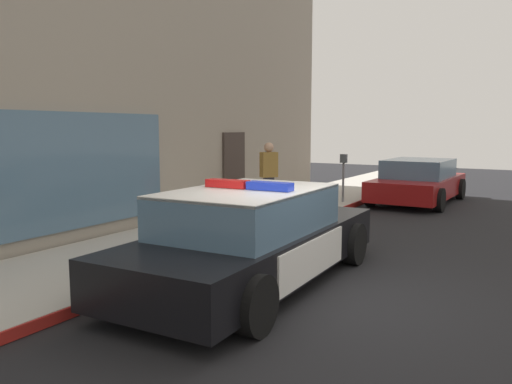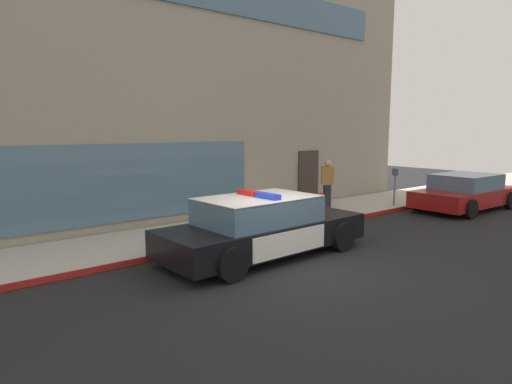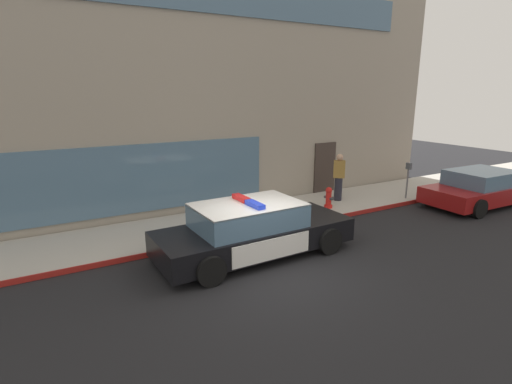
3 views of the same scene
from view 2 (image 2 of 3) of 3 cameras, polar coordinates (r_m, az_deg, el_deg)
name	(u,v)px [view 2 (image 2 of 3)]	position (r m, az deg, el deg)	size (l,w,h in m)	color
ground	(284,265)	(9.49, 3.69, -9.47)	(48.00, 48.00, 0.00)	black
sidewalk	(202,233)	(12.02, -7.09, -5.35)	(48.00, 2.63, 0.15)	#B2ADA3
curb_red_paint	(230,243)	(10.95, -3.38, -6.65)	(28.80, 0.04, 0.14)	maroon
storefront_building	(51,71)	(16.45, -25.16, 14.07)	(25.10, 9.12, 9.56)	gray
police_cruiser	(263,227)	(9.97, 0.88, -4.54)	(5.05, 2.18, 1.49)	black
fire_hydrant	(321,204)	(14.13, 8.49, -1.57)	(0.34, 0.39, 0.73)	red
car_down_street	(465,192)	(17.38, 25.61, -0.04)	(4.44, 2.17, 1.29)	maroon
pedestrian_on_sidewalk	(327,184)	(15.13, 9.27, 1.01)	(0.47, 0.45, 1.71)	#23232D
parking_meter	(395,180)	(16.39, 17.65, 1.51)	(0.12, 0.18, 1.34)	slate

